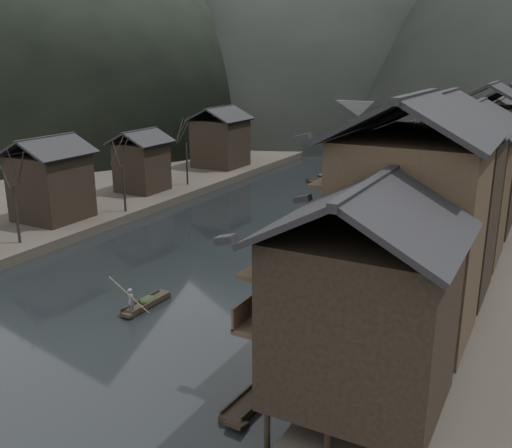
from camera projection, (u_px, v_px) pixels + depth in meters
The scene contains 12 objects.
water at pixel (155, 304), 40.11m from camera, with size 300.00×300.00×0.00m, color black.
left_bank at pixel (136, 162), 89.59m from camera, with size 40.00×200.00×1.20m, color #2D2823.
stilt_houses at pixel (468, 161), 45.63m from camera, with size 9.00×67.60×15.32m.
left_houses at pixel (119, 157), 64.78m from camera, with size 8.10×53.20×8.73m.
bare_trees at pixel (96, 163), 56.77m from camera, with size 3.79×41.73×7.57m.
moored_sampans at pixel (417, 227), 57.45m from camera, with size 2.58×73.69×0.47m.
midriver_boats at pixel (398, 172), 84.31m from camera, with size 16.56×45.56×0.45m.
stone_bridge at pixel (411, 125), 99.39m from camera, with size 40.00×6.00×9.00m.
hero_sampan at pixel (146, 304), 39.68m from camera, with size 1.14×4.65×0.43m.
cargo_heap at pixel (148, 296), 39.71m from camera, with size 1.02×1.33×0.61m, color black.
boatman at pixel (131, 298), 37.97m from camera, with size 0.65×0.43×1.79m, color #565659.
bamboo_pole at pixel (130, 260), 37.10m from camera, with size 0.06×0.06×4.61m, color #8C7A51.
Camera 1 is at (23.71, -29.05, 16.90)m, focal length 40.00 mm.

